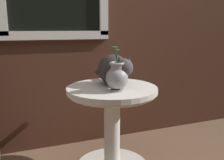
{
  "coord_description": "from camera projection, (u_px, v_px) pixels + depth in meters",
  "views": [
    {
      "loc": [
        -0.34,
        -1.27,
        1.04
      ],
      "look_at": [
        0.25,
        0.28,
        0.69
      ],
      "focal_mm": 39.15,
      "sensor_mm": 36.0,
      "label": 1
    }
  ],
  "objects": [
    {
      "name": "wicker_side_table",
      "position": [
        112.0,
        116.0,
        1.76
      ],
      "size": [
        0.64,
        0.64,
        0.64
      ],
      "color": "silver",
      "rests_on": "ground_plane"
    },
    {
      "name": "pewter_vase_with_ivy",
      "position": [
        117.0,
        76.0,
        1.58
      ],
      "size": [
        0.15,
        0.15,
        0.29
      ],
      "color": "#99999E",
      "rests_on": "wicker_side_table"
    },
    {
      "name": "cat",
      "position": [
        114.0,
        70.0,
        1.75
      ],
      "size": [
        0.24,
        0.55,
        0.23
      ],
      "color": "#33302D",
      "rests_on": "wicker_side_table"
    }
  ]
}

